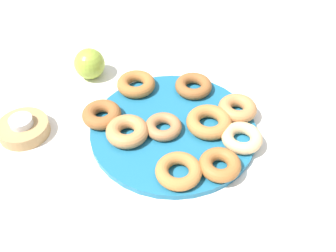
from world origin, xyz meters
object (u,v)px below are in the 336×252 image
object	(u,v)px
donut_7	(242,138)
apple	(90,64)
donut_8	(237,108)
donut_2	(179,171)
donut_6	(136,84)
donut_9	(102,114)
donut_4	(220,165)
donut_3	(163,127)
candle_holder	(24,129)
tealight	(21,122)
donut_5	(127,131)
donut_plate	(173,129)
donut_1	(194,86)
donut_0	(209,122)

from	to	relation	value
donut_7	apple	xyz separation A→B (m)	(0.40, -0.09, 0.01)
donut_8	donut_2	bearing A→B (deg)	74.03
donut_6	donut_9	world-z (taller)	same
donut_2	donut_4	bearing A→B (deg)	-147.92
donut_3	donut_9	distance (m)	0.13
donut_6	apple	size ratio (longest dim) A/B	1.19
donut_9	candle_holder	distance (m)	0.16
donut_2	tealight	bearing A→B (deg)	0.99
donut_4	donut_5	xyz separation A→B (m)	(0.20, -0.01, 0.00)
donut_4	donut_7	world-z (taller)	donut_4
donut_2	donut_7	distance (m)	0.15
donut_9	tealight	size ratio (longest dim) A/B	1.75
donut_plate	donut_3	size ratio (longest dim) A/B	4.58
apple	donut_2	bearing A→B (deg)	144.96
donut_plate	donut_8	world-z (taller)	donut_8
donut_1	donut_7	xyz separation A→B (m)	(-0.14, 0.12, -0.00)
donut_plate	donut_3	bearing A→B (deg)	50.52
donut_7	donut_9	size ratio (longest dim) A/B	0.99
donut_6	tealight	size ratio (longest dim) A/B	1.86
donut_plate	donut_6	distance (m)	0.15
donut_3	tealight	size ratio (longest dim) A/B	1.60
donut_3	donut_5	world-z (taller)	donut_5
donut_0	donut_1	distance (m)	0.12
donut_5	tealight	bearing A→B (deg)	16.00
donut_9	donut_0	bearing A→B (deg)	-164.07
donut_1	donut_5	world-z (taller)	donut_5
tealight	donut_9	bearing A→B (deg)	-148.27
donut_9	donut_6	bearing A→B (deg)	-101.51
candle_holder	tealight	bearing A→B (deg)	0.00
donut_5	donut_plate	bearing A→B (deg)	-141.84
donut_8	donut_1	bearing A→B (deg)	-19.31
donut_7	donut_2	bearing A→B (deg)	54.78
donut_5	donut_6	xyz separation A→B (m)	(0.05, -0.14, -0.00)
donut_2	apple	size ratio (longest dim) A/B	1.18
donut_3	apple	world-z (taller)	apple
donut_0	donut_9	world-z (taller)	same
donut_9	donut_plate	bearing A→B (deg)	-166.84
donut_7	apple	distance (m)	0.41
donut_0	donut_4	bearing A→B (deg)	117.75
donut_9	apple	xyz separation A→B (m)	(0.11, -0.14, 0.01)
donut_7	candle_holder	size ratio (longest dim) A/B	0.78
donut_2	donut_6	world-z (taller)	donut_6
donut_3	donut_4	bearing A→B (deg)	158.03
donut_2	apple	xyz separation A→B (m)	(0.31, -0.22, 0.01)
donut_8	candle_holder	world-z (taller)	donut_8
donut_2	donut_8	distance (m)	0.21
donut_0	donut_4	distance (m)	0.11
donut_1	donut_5	distance (m)	0.20
donut_8	donut_7	bearing A→B (deg)	110.78
donut_0	donut_6	bearing A→B (deg)	-16.57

